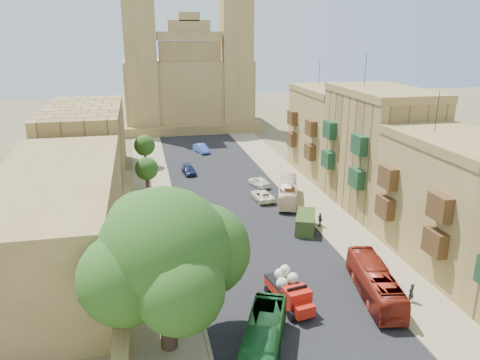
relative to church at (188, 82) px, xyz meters
name	(u,v)px	position (x,y,z in m)	size (l,w,h in m)	color
road_surface	(233,201)	(0.00, -48.61, -9.51)	(14.00, 140.00, 0.01)	black
sidewalk_east	(307,196)	(9.50, -48.61, -9.51)	(5.00, 140.00, 0.01)	#897B59
sidewalk_west	(154,207)	(-9.50, -48.61, -9.51)	(5.00, 140.00, 0.01)	#897B59
kerb_east	(288,197)	(7.00, -48.61, -9.46)	(0.25, 140.00, 0.12)	#897B59
kerb_west	(175,205)	(-7.00, -48.61, -9.46)	(0.25, 140.00, 0.12)	#897B59
townhouse_b	(455,201)	(15.95, -67.61, -3.86)	(9.00, 14.00, 14.90)	olive
townhouse_c	(378,149)	(15.95, -53.61, -2.61)	(9.00, 14.00, 17.40)	#9C8046
townhouse_d	(330,131)	(15.95, -39.61, -3.36)	(9.00, 14.00, 15.90)	olive
west_wall	(126,238)	(-12.50, -58.61, -8.62)	(1.00, 40.00, 1.80)	olive
west_building_low	(58,218)	(-18.00, -60.61, -5.32)	(10.00, 28.00, 8.40)	olive
west_building_mid	(86,143)	(-18.00, -34.61, -4.52)	(10.00, 22.00, 10.00)	#9C8046
church	(188,82)	(0.00, 0.00, 0.00)	(28.00, 22.50, 36.30)	olive
ficus_tree	(167,258)	(-9.40, -74.61, -3.06)	(10.93, 10.06, 10.93)	#3C281E
street_tree_a	(154,248)	(-10.00, -66.61, -6.10)	(3.32, 3.32, 5.10)	#3C281E
street_tree_b	(150,202)	(-10.00, -54.61, -6.57)	(2.87, 2.87, 4.41)	#3C281E
street_tree_c	(147,169)	(-10.00, -42.61, -6.47)	(2.96, 2.96, 4.56)	#3C281E
street_tree_d	(145,146)	(-10.00, -30.61, -6.23)	(3.19, 3.19, 4.91)	#3C281E
red_truck	(289,289)	(-0.31, -71.54, -8.22)	(2.80, 5.30, 2.96)	red
olive_pickup	(305,222)	(5.65, -58.61, -8.64)	(3.39, 4.71, 1.78)	#32491B
bus_green_north	(262,346)	(-4.00, -77.45, -8.22)	(2.17, 9.27, 2.58)	#1E652B
bus_red_east	(375,282)	(6.50, -71.88, -8.26)	(2.11, 9.02, 2.51)	maroon
bus_cream_east	(288,192)	(6.50, -49.94, -8.28)	(2.08, 8.90, 2.48)	#FFE0BB
car_blue_a	(206,240)	(-5.00, -60.18, -8.85)	(1.57, 3.89, 1.33)	#3C60B6
car_white_a	(197,208)	(-4.69, -51.33, -8.95)	(1.19, 3.42, 1.13)	white
car_cream	(262,195)	(3.59, -48.90, -8.90)	(2.04, 4.41, 1.23)	#FFF7C8
car_dkblue	(189,170)	(-3.96, -36.01, -8.92)	(1.66, 4.08, 1.18)	#131D40
car_white_b	(259,182)	(4.54, -43.62, -8.86)	(1.55, 3.85, 1.31)	white
car_blue_b	(201,148)	(-0.50, -23.84, -8.80)	(1.51, 4.32, 1.42)	#4264D0
pedestrian_a	(411,293)	(8.91, -73.12, -8.75)	(0.56, 0.37, 1.54)	#252426
pedestrian_c	(320,220)	(7.50, -57.95, -8.75)	(0.90, 0.37, 1.53)	#3A393E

